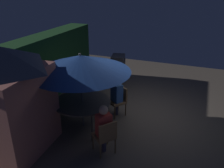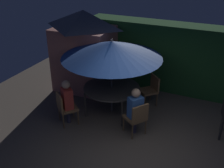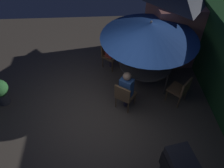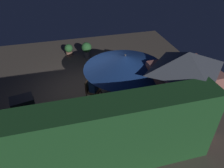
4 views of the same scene
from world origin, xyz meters
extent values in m
plane|color=brown|center=(0.00, 0.00, 0.00)|extent=(11.00, 11.00, 0.00)
cube|color=#1E4C23|center=(0.00, 3.50, 1.09)|extent=(5.73, 0.81, 2.18)
cube|color=#B26B60|center=(-2.63, 2.41, 1.03)|extent=(1.84, 1.57, 2.06)
pyramid|color=#4C515B|center=(-2.63, 2.41, 2.32)|extent=(1.95, 1.66, 0.53)
cylinder|color=#47423D|center=(-1.17, 1.32, 0.77)|extent=(1.57, 1.57, 0.04)
cylinder|color=#3C3834|center=(-1.72, 0.77, 0.37)|extent=(0.05, 0.05, 0.75)
cylinder|color=#3C3834|center=(-0.62, 0.77, 0.37)|extent=(0.05, 0.05, 0.75)
cylinder|color=#3C3834|center=(-1.72, 1.87, 0.37)|extent=(0.05, 0.05, 0.75)
cylinder|color=#3C3834|center=(-0.62, 1.87, 0.37)|extent=(0.05, 0.05, 0.75)
cylinder|color=#4C4C51|center=(-1.17, 1.32, 1.05)|extent=(0.04, 0.04, 2.11)
cone|color=navy|center=(-1.17, 1.32, 1.89)|extent=(2.67, 2.67, 0.44)
sphere|color=#4C4C51|center=(-1.17, 1.32, 2.14)|extent=(0.06, 0.06, 0.06)
cube|color=black|center=(2.09, 1.46, 0.78)|extent=(0.78, 0.63, 0.45)
cube|color=#2B2B2E|center=(2.09, 1.46, 1.10)|extent=(0.74, 0.59, 0.20)
cylinder|color=#262628|center=(1.78, 1.25, 0.28)|extent=(0.06, 0.06, 0.55)
cylinder|color=#262628|center=(2.40, 1.25, 0.28)|extent=(0.06, 0.06, 0.55)
cylinder|color=#262628|center=(1.78, 1.67, 0.28)|extent=(0.06, 0.06, 0.55)
cylinder|color=#262628|center=(2.40, 1.67, 0.28)|extent=(0.06, 0.06, 0.55)
cube|color=olive|center=(-1.99, 0.33, 0.45)|extent=(0.65, 0.65, 0.06)
cube|color=olive|center=(-2.12, 0.16, 0.68)|extent=(0.39, 0.33, 0.45)
cylinder|color=brown|center=(-2.27, 0.30, 0.23)|extent=(0.04, 0.04, 0.45)
cylinder|color=brown|center=(-1.96, 0.04, 0.23)|extent=(0.04, 0.04, 0.45)
cylinder|color=brown|center=(-2.02, 0.61, 0.23)|extent=(0.04, 0.04, 0.45)
cylinder|color=brown|center=(-1.71, 0.35, 0.23)|extent=(0.04, 0.04, 0.45)
cube|color=olive|center=(-0.23, 0.65, 0.45)|extent=(0.64, 0.64, 0.06)
cube|color=olive|center=(-0.06, 0.53, 0.68)|extent=(0.31, 0.40, 0.45)
cylinder|color=brown|center=(-0.18, 0.37, 0.23)|extent=(0.04, 0.04, 0.45)
cylinder|color=brown|center=(0.05, 0.70, 0.23)|extent=(0.04, 0.04, 0.45)
cylinder|color=brown|center=(-0.51, 0.60, 0.23)|extent=(0.04, 0.04, 0.45)
cylinder|color=brown|center=(-0.28, 0.93, 0.23)|extent=(0.04, 0.04, 0.45)
cube|color=olive|center=(-0.35, 2.14, 0.45)|extent=(0.65, 0.65, 0.06)
cube|color=olive|center=(-0.20, 2.29, 0.68)|extent=(0.36, 0.36, 0.45)
cylinder|color=brown|center=(-0.07, 2.14, 0.23)|extent=(0.04, 0.04, 0.45)
cylinder|color=brown|center=(-0.35, 2.42, 0.23)|extent=(0.04, 0.04, 0.45)
cylinder|color=brown|center=(-0.35, 1.85, 0.23)|extent=(0.04, 0.04, 0.45)
cylinder|color=brown|center=(-0.64, 2.14, 0.23)|extent=(0.04, 0.04, 0.45)
cube|color=olive|center=(-2.16, 2.18, 0.45)|extent=(0.65, 0.65, 0.06)
cube|color=olive|center=(-2.32, 2.32, 0.68)|extent=(0.34, 0.38, 0.45)
cylinder|color=brown|center=(-2.18, 2.47, 0.23)|extent=(0.04, 0.04, 0.45)
cylinder|color=brown|center=(-2.44, 2.17, 0.23)|extent=(0.04, 0.04, 0.45)
cylinder|color=brown|center=(-1.88, 2.20, 0.23)|extent=(0.04, 0.04, 0.45)
cylinder|color=brown|center=(-2.14, 1.90, 0.23)|extent=(0.04, 0.04, 0.45)
cube|color=#CC3D33|center=(-1.99, 0.33, 0.76)|extent=(0.42, 0.40, 0.55)
sphere|color=tan|center=(-1.99, 0.33, 1.15)|extent=(0.22, 0.22, 0.22)
cylinder|color=#383347|center=(-1.99, 0.33, 0.24)|extent=(0.10, 0.10, 0.48)
cube|color=#3866B2|center=(-0.23, 0.65, 0.76)|extent=(0.39, 0.42, 0.55)
sphere|color=tan|center=(-0.23, 0.65, 1.15)|extent=(0.22, 0.22, 0.22)
cylinder|color=#383347|center=(-0.23, 0.65, 0.24)|extent=(0.10, 0.10, 0.48)
camera|label=1|loc=(-6.36, -1.58, 3.83)|focal=38.43mm
camera|label=2|loc=(1.54, -4.58, 4.16)|focal=42.29mm
camera|label=3|loc=(3.93, 0.04, 5.05)|focal=36.00mm
camera|label=4|loc=(0.74, 6.94, 5.17)|focal=34.25mm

